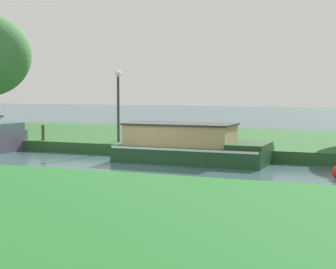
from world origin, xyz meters
The scene contains 5 objects.
ground_plane centered at (0.00, 0.00, 0.00)m, with size 120.00×120.00×0.00m, color #334F51.
riverbank_far centered at (0.00, 7.00, 0.20)m, with size 72.00×10.00×0.40m, color #295528.
forest_narrowboat centered at (1.31, 1.20, 0.55)m, with size 5.05×2.12×1.30m.
lamp_post centered at (-2.20, 2.88, 2.14)m, with size 0.24×0.24×2.74m.
mooring_post_far centered at (-5.28, 2.36, 0.71)m, with size 0.12×0.12×0.62m, color #504122.
Camera 1 is at (7.58, -16.09, 2.44)m, focal length 59.40 mm.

